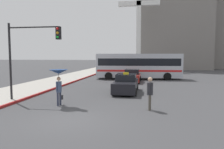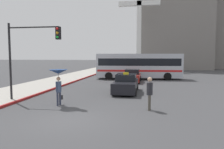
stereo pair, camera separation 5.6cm
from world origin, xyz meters
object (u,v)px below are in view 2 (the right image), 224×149
Objects in this scene: taxi at (126,84)px; city_bus at (139,65)px; sedan_red at (132,76)px; pedestrian_with_umbrella at (58,76)px; traffic_light at (30,47)px; monument_cross at (139,18)px; pedestrian_man at (150,90)px.

city_bus reaches higher than taxi.
pedestrian_with_umbrella is at bearing 74.35° from sedan_red.
monument_cross reaches higher than traffic_light.
pedestrian_man is at bearing -86.48° from monument_cross.
pedestrian_with_umbrella reaches higher than sedan_red.
monument_cross is (-2.02, 32.81, 9.50)m from pedestrian_man.
city_bus is at bearing -167.17° from pedestrian_man.
city_bus is (0.58, 3.61, 1.15)m from sedan_red.
monument_cross is (-0.70, 16.23, 8.79)m from city_bus.
monument_cross is (3.43, 32.53, 8.83)m from pedestrian_with_umbrella.
taxi is 6.00m from pedestrian_man.
pedestrian_man is at bearing -73.25° from pedestrian_with_umbrella.
traffic_light is (-6.31, -15.61, 1.78)m from city_bus.
monument_cross reaches higher than pedestrian_with_umbrella.
pedestrian_with_umbrella is 1.18× the size of pedestrian_man.
taxi reaches higher than sedan_red.
pedestrian_with_umbrella is at bearing -17.89° from traffic_light.
traffic_light is 33.07m from monument_cross.
pedestrian_with_umbrella reaches higher than pedestrian_man.
sedan_red is 13.61m from traffic_light.
city_bus is 5.02× the size of pedestrian_with_umbrella.
traffic_light is at bearing 64.48° from sedan_red.
pedestrian_with_umbrella reaches higher than taxi.
city_bus reaches higher than sedan_red.
city_bus is at bearing 5.43° from pedestrian_with_umbrella.
pedestrian_man is 8.07m from traffic_light.
traffic_light is 0.28× the size of monument_cross.
pedestrian_man is at bearing -7.32° from traffic_light.
traffic_light is (-7.62, 0.98, 2.48)m from pedestrian_man.
city_bus is 16.65m from pedestrian_man.
traffic_light is at bearing -99.98° from monument_cross.
taxi is 0.87× the size of traffic_light.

